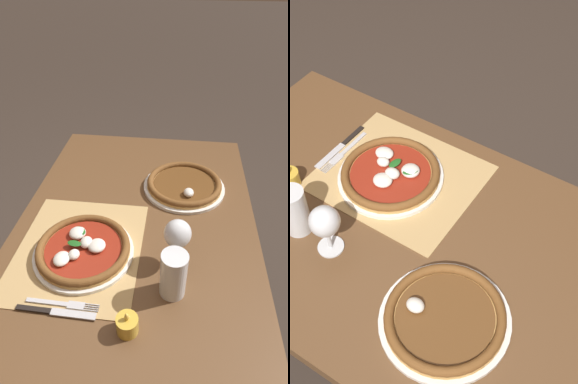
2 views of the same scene
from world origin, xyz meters
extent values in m
plane|color=#382D26|center=(0.00, 0.00, 0.00)|extent=(24.00, 24.00, 0.00)
cube|color=brown|center=(0.00, 0.00, 0.72)|extent=(1.31, 0.82, 0.04)
cube|color=brown|center=(0.60, -0.35, 0.35)|extent=(0.07, 0.07, 0.70)
cube|color=tan|center=(0.10, -0.16, 0.74)|extent=(0.46, 0.39, 0.00)
cylinder|color=silver|center=(0.11, -0.14, 0.75)|extent=(0.31, 0.31, 0.01)
cylinder|color=tan|center=(0.11, -0.14, 0.76)|extent=(0.29, 0.29, 0.01)
torus|color=brown|center=(0.11, -0.14, 0.77)|extent=(0.29, 0.29, 0.02)
cylinder|color=maroon|center=(0.11, -0.14, 0.77)|extent=(0.23, 0.23, 0.00)
ellipsoid|color=silver|center=(0.10, -0.13, 0.78)|extent=(0.04, 0.04, 0.03)
ellipsoid|color=silver|center=(0.17, -0.19, 0.78)|extent=(0.06, 0.05, 0.02)
ellipsoid|color=silver|center=(0.11, -0.10, 0.78)|extent=(0.06, 0.05, 0.03)
ellipsoid|color=silver|center=(0.06, -0.17, 0.78)|extent=(0.05, 0.05, 0.03)
ellipsoid|color=silver|center=(0.15, -0.16, 0.78)|extent=(0.04, 0.03, 0.02)
ellipsoid|color=#1E5B1E|center=(0.06, -0.16, 0.79)|extent=(0.05, 0.05, 0.00)
ellipsoid|color=#1E5B1E|center=(0.12, -0.17, 0.79)|extent=(0.03, 0.05, 0.00)
cylinder|color=silver|center=(-0.26, 0.16, 0.75)|extent=(0.32, 0.32, 0.01)
cylinder|color=tan|center=(-0.26, 0.16, 0.76)|extent=(0.29, 0.29, 0.01)
torus|color=brown|center=(-0.26, 0.16, 0.77)|extent=(0.29, 0.29, 0.02)
cylinder|color=brown|center=(-0.26, 0.16, 0.76)|extent=(0.24, 0.24, 0.00)
ellipsoid|color=silver|center=(-0.19, 0.18, 0.78)|extent=(0.05, 0.04, 0.03)
cylinder|color=silver|center=(0.11, 0.14, 0.74)|extent=(0.07, 0.07, 0.00)
cylinder|color=silver|center=(0.11, 0.14, 0.78)|extent=(0.01, 0.01, 0.06)
ellipsoid|color=silver|center=(0.11, 0.14, 0.85)|extent=(0.08, 0.08, 0.08)
ellipsoid|color=#AD5B14|center=(0.11, 0.14, 0.84)|extent=(0.07, 0.07, 0.05)
cylinder|color=silver|center=(0.22, 0.14, 0.81)|extent=(0.07, 0.07, 0.15)
cylinder|color=black|center=(0.22, 0.14, 0.80)|extent=(0.07, 0.07, 0.12)
cylinder|color=silver|center=(0.22, 0.14, 0.86)|extent=(0.07, 0.07, 0.02)
cube|color=#B7B7BC|center=(0.30, -0.19, 0.75)|extent=(0.01, 0.12, 0.00)
cube|color=#B7B7BC|center=(0.30, -0.11, 0.75)|extent=(0.02, 0.05, 0.00)
cylinder|color=#B7B7BC|center=(0.31, -0.07, 0.75)|extent=(0.00, 0.04, 0.00)
cylinder|color=#B7B7BC|center=(0.30, -0.07, 0.75)|extent=(0.00, 0.04, 0.00)
cylinder|color=#B7B7BC|center=(0.29, -0.07, 0.75)|extent=(0.00, 0.04, 0.00)
cylinder|color=#B7B7BC|center=(0.29, -0.07, 0.75)|extent=(0.00, 0.04, 0.00)
cube|color=black|center=(0.32, -0.22, 0.75)|extent=(0.02, 0.10, 0.01)
cube|color=#B7B7BC|center=(0.32, -0.11, 0.75)|extent=(0.02, 0.12, 0.00)
cylinder|color=gold|center=(0.35, 0.03, 0.77)|extent=(0.06, 0.06, 0.05)
cylinder|color=silver|center=(0.35, 0.03, 0.76)|extent=(0.04, 0.04, 0.03)
camera|label=1|loc=(0.76, 0.12, 1.50)|focal=30.00mm
camera|label=2|loc=(-0.56, 0.67, 1.90)|focal=50.00mm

